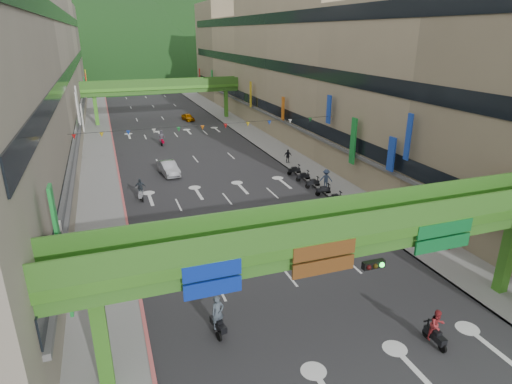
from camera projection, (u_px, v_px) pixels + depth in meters
road_slab at (181, 141)px, 60.70m from camera, size 18.00×140.00×0.02m
sidewalk_left at (99, 147)px, 57.23m from camera, size 4.00×140.00×0.15m
sidewalk_right at (254, 134)px, 64.13m from camera, size 4.00×140.00×0.15m
curb_left at (114, 145)px, 57.82m from camera, size 0.20×140.00×0.18m
curb_right at (242, 135)px, 63.53m from camera, size 0.20×140.00×0.18m
building_row_left at (19, 77)px, 51.45m from camera, size 12.80×95.00×19.00m
building_row_right at (304, 68)px, 63.33m from camera, size 12.80×95.00×19.00m
overpass_near at (366, 245)px, 19.80m from camera, size 28.00×12.27×7.10m
overpass_far at (163, 90)px, 72.05m from camera, size 28.00×2.20×7.10m
hill_left at (84, 75)px, 153.07m from camera, size 168.00×140.00×112.00m
hill_right at (184, 68)px, 183.27m from camera, size 208.00×176.00×128.00m
bunting_string at (214, 127)px, 40.97m from camera, size 26.00×0.36×0.47m
scooter_rider_near at (218, 316)px, 21.51m from camera, size 0.77×1.58×2.19m
scooter_rider_mid at (436, 328)px, 20.73m from camera, size 0.81×1.60×1.99m
scooter_rider_left at (140, 189)px, 38.92m from camera, size 1.06×1.59×2.07m
scooter_rider_far at (161, 138)px, 57.97m from camera, size 0.92×1.60×2.09m
parked_scooter_row at (318, 186)px, 41.18m from camera, size 1.60×11.55×1.08m
car_silver at (169, 168)px, 45.98m from camera, size 2.03×4.54×1.45m
car_yellow at (188, 117)px, 74.28m from camera, size 2.01×3.76×1.21m
pedestrian_red at (454, 240)px, 29.86m from camera, size 0.93×0.80×1.67m
pedestrian_dark at (288, 157)px, 49.83m from camera, size 0.97×0.50×1.58m
pedestrian_blue at (326, 180)px, 41.70m from camera, size 1.03×0.92×1.86m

